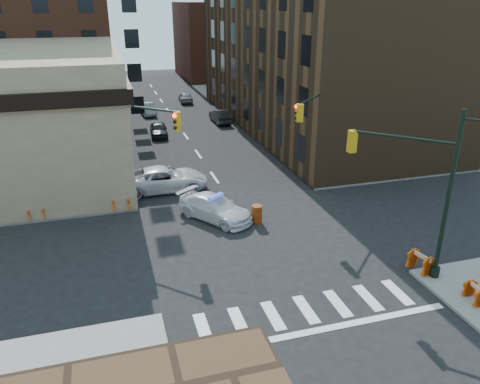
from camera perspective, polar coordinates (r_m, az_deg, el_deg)
ground at (r=26.19m, az=2.00°, el=-5.61°), size 140.00×140.00×0.00m
sidewalk_ne at (r=63.74m, az=12.67°, el=10.78°), size 34.00×54.50×0.15m
commercial_row_ne at (r=49.17m, az=8.55°, el=15.95°), size 14.00×34.00×14.00m
filler_nw at (r=84.47m, az=-23.39°, el=17.74°), size 20.00×18.00×16.00m
filler_ne at (r=82.98m, az=-1.47°, el=18.00°), size 16.00×16.00×12.00m
signal_pole_se at (r=22.54m, az=21.50°, el=0.86°), size 5.40×5.27×8.00m
signal_pole_nw at (r=28.43m, az=-12.67°, el=5.59°), size 3.58×3.67×8.00m
signal_pole_ne at (r=31.34m, az=9.26°, el=7.38°), size 3.67×3.58×8.00m
tree_ne_near at (r=50.95m, az=0.88°, el=12.41°), size 3.00×3.00×4.85m
tree_ne_far at (r=58.54m, az=-1.50°, el=13.71°), size 3.00×3.00×4.85m
police_car at (r=28.12m, az=-3.05°, el=-1.96°), size 4.49×5.20×1.43m
pickup at (r=32.76m, az=-9.20°, el=1.59°), size 5.99×2.84×1.65m
parked_car_wnear at (r=46.37m, az=-9.89°, el=7.53°), size 1.88×4.08×1.35m
parked_car_wfar at (r=55.64m, az=-11.15°, el=9.89°), size 1.67×4.11×1.32m
parked_car_wdeep at (r=66.94m, az=-14.84°, el=11.73°), size 2.25×5.32×1.53m
parked_car_enear at (r=50.99m, az=-2.42°, el=9.21°), size 1.63×4.34×1.41m
parked_car_efar at (r=62.15m, az=-6.65°, el=11.44°), size 1.82×4.03×1.34m
pedestrian_a at (r=31.62m, az=-14.24°, el=1.05°), size 0.83×0.66×2.02m
pedestrian_b at (r=33.14m, az=-18.53°, el=1.24°), size 0.86×0.70×1.69m
pedestrian_c at (r=31.74m, az=-23.04°, el=-0.46°), size 0.98×0.58×1.57m
barrel_road at (r=27.66m, az=2.06°, el=-2.73°), size 0.71×0.71×1.11m
barrel_bank at (r=32.95m, az=-11.98°, el=0.79°), size 0.57×0.57×0.89m
barricade_se_a at (r=24.28m, az=21.11°, el=-8.02°), size 0.87×1.34×0.93m
barricade_se_c at (r=23.00m, az=26.73°, el=-11.01°), size 0.64×1.11×0.79m
barricade_nw_a at (r=29.99m, az=-14.30°, el=-1.30°), size 1.23×0.68×0.90m
barricade_nw_b at (r=30.34m, az=-23.58°, el=-2.35°), size 1.11×0.59×0.82m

